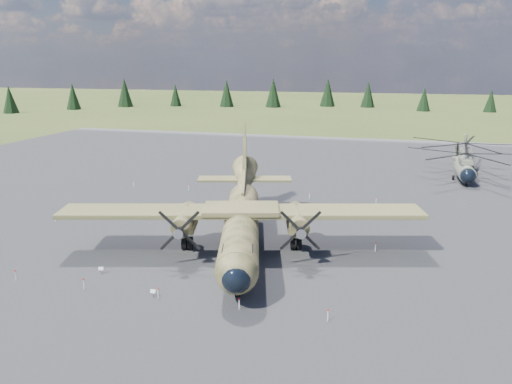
# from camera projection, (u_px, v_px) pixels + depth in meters

# --- Properties ---
(ground) EXTENTS (500.00, 500.00, 0.00)m
(ground) POSITION_uv_depth(u_px,v_px,m) (201.00, 235.00, 48.49)
(ground) COLOR #4E5827
(ground) RESTS_ON ground
(apron) EXTENTS (120.00, 120.00, 0.04)m
(apron) POSITION_uv_depth(u_px,v_px,m) (233.00, 207.00, 57.84)
(apron) COLOR #5B5C61
(apron) RESTS_ON ground
(transport_plane) EXTENTS (31.26, 27.95, 10.40)m
(transport_plane) POSITION_uv_depth(u_px,v_px,m) (242.00, 216.00, 44.63)
(transport_plane) COLOR #404324
(transport_plane) RESTS_ON ground
(helicopter_near) EXTENTS (17.11, 19.90, 4.23)m
(helicopter_near) POSITION_uv_depth(u_px,v_px,m) (465.00, 161.00, 69.54)
(helicopter_near) COLOR gray
(helicopter_near) RESTS_ON ground
(helicopter_mid) EXTENTS (19.59, 21.83, 4.53)m
(helicopter_mid) POSITION_uv_depth(u_px,v_px,m) (466.00, 151.00, 76.47)
(helicopter_mid) COLOR gray
(helicopter_mid) RESTS_ON ground
(info_placard_left) EXTENTS (0.41, 0.28, 0.60)m
(info_placard_left) POSITION_uv_depth(u_px,v_px,m) (101.00, 269.00, 39.48)
(info_placard_left) COLOR gray
(info_placard_left) RESTS_ON ground
(info_placard_right) EXTENTS (0.40, 0.18, 0.61)m
(info_placard_right) POSITION_uv_depth(u_px,v_px,m) (153.00, 292.00, 35.53)
(info_placard_right) COLOR gray
(info_placard_right) RESTS_ON ground
(barrier_fence) EXTENTS (33.12, 29.62, 0.85)m
(barrier_fence) POSITION_uv_depth(u_px,v_px,m) (196.00, 230.00, 48.41)
(barrier_fence) COLOR white
(barrier_fence) RESTS_ON ground
(treeline) EXTENTS (323.98, 318.07, 11.00)m
(treeline) POSITION_uv_depth(u_px,v_px,m) (202.00, 177.00, 51.10)
(treeline) COLOR black
(treeline) RESTS_ON ground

